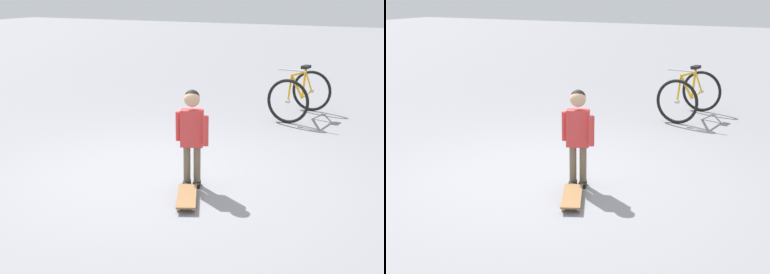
% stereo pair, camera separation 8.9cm
% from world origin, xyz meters
% --- Properties ---
extents(ground_plane, '(50.00, 50.00, 0.00)m').
position_xyz_m(ground_plane, '(0.00, 0.00, 0.00)').
color(ground_plane, gray).
extents(child_person, '(0.41, 0.24, 1.06)m').
position_xyz_m(child_person, '(0.42, -0.09, 0.66)').
color(child_person, brown).
rests_on(child_person, ground).
extents(skateboard, '(0.42, 0.63, 0.07)m').
position_xyz_m(skateboard, '(0.57, -0.52, 0.06)').
color(skateboard, olive).
rests_on(skateboard, ground).
extents(bicycle_near, '(0.85, 1.16, 0.85)m').
position_xyz_m(bicycle_near, '(0.69, 3.48, 0.38)').
color(bicycle_near, black).
rests_on(bicycle_near, ground).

